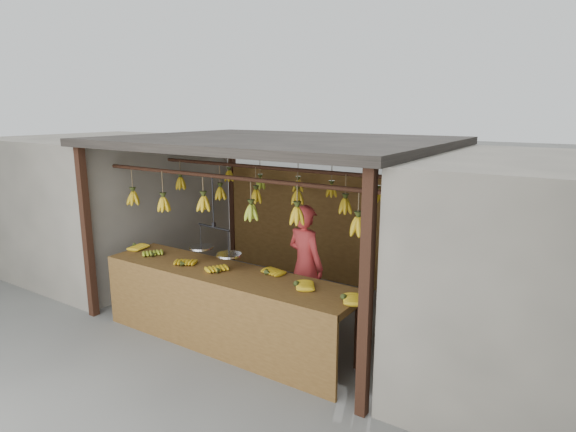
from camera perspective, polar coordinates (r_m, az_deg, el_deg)
The scene contains 8 objects.
ground at distance 6.88m, azimuth -1.40°, elevation -11.09°, with size 80.00×80.00×0.00m, color #5B5B57.
stall at distance 6.62m, azimuth 0.14°, elevation 5.72°, with size 4.30×3.30×2.40m.
neighbor_left at distance 9.01m, azimuth -20.62°, elevation 1.46°, with size 3.00×3.00×2.30m, color slate.
counter at distance 5.69m, azimuth -8.14°, elevation -8.75°, with size 3.53×0.76×0.96m.
hanging_bananas at distance 6.40m, azimuth -1.45°, elevation 2.24°, with size 3.64×2.26×0.40m.
balance_scale at distance 5.88m, azimuth -8.70°, elevation -3.70°, with size 0.78×0.34×0.93m.
vendor at distance 6.22m, azimuth 2.07°, elevation -5.86°, with size 0.58×0.38×1.59m, color #BF3333.
bag_bundles at distance 6.96m, azimuth 18.43°, elevation -2.79°, with size 0.08×0.26×1.31m.
Camera 1 is at (3.60, -5.18, 2.76)m, focal length 30.00 mm.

